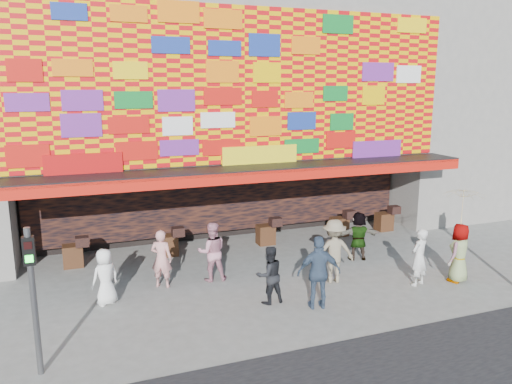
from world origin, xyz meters
TOP-DOWN VIEW (x-y plane):
  - ground at (0.00, 0.00)m, footprint 90.00×90.00m
  - shop_building at (0.00, 8.18)m, footprint 15.20×9.40m
  - neighbor_right at (13.00, 8.00)m, footprint 11.00×8.00m
  - signal_left at (-6.20, -1.50)m, footprint 0.22×0.20m
  - ped_a at (-4.73, 1.38)m, footprint 0.86×0.75m
  - ped_b at (-3.17, 2.02)m, footprint 0.72×0.64m
  - ped_c at (-0.73, -0.03)m, footprint 0.80×0.65m
  - ped_d at (1.53, 0.64)m, footprint 1.32×0.92m
  - ped_e at (0.33, -0.75)m, footprint 1.19×0.70m
  - ped_f at (3.23, 2.05)m, footprint 1.56×0.87m
  - ped_g at (4.94, -0.59)m, footprint 0.99×0.84m
  - ped_h at (3.69, -0.40)m, footprint 0.70×0.58m
  - ped_i at (-1.71, 2.00)m, footprint 0.93×0.77m
  - parasol at (4.94, -0.59)m, footprint 1.51×1.52m

SIDE VIEW (x-z plane):
  - ground at x=0.00m, z-range 0.00..0.00m
  - ped_a at x=-4.73m, z-range 0.00..1.49m
  - ped_c at x=-0.73m, z-range 0.00..1.54m
  - ped_f at x=3.23m, z-range 0.00..1.60m
  - ped_h at x=3.69m, z-range 0.00..1.65m
  - ped_b at x=-3.17m, z-range 0.00..1.66m
  - ped_g at x=4.94m, z-range 0.00..1.73m
  - ped_i at x=-1.71m, z-range 0.00..1.74m
  - ped_d at x=1.53m, z-range 0.00..1.86m
  - ped_e at x=0.33m, z-range 0.00..1.90m
  - signal_left at x=-6.20m, z-range 0.36..3.36m
  - parasol at x=4.94m, z-range 1.22..3.23m
  - shop_building at x=0.00m, z-range 0.23..10.23m
  - neighbor_right at x=13.00m, z-range 0.00..12.00m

